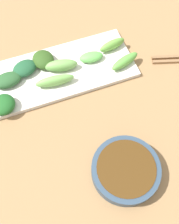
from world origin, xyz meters
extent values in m
cube|color=#926F47|center=(0.00, 0.00, 0.01)|extent=(2.10, 2.10, 0.02)
cylinder|color=#2F4357|center=(-0.16, -0.04, 0.04)|extent=(0.14, 0.14, 0.03)
cylinder|color=#452B0D|center=(-0.16, -0.04, 0.04)|extent=(0.12, 0.12, 0.02)
cube|color=silver|center=(0.13, 0.01, 0.03)|extent=(0.16, 0.37, 0.01)
ellipsoid|color=#61B851|center=(0.14, -0.07, 0.04)|extent=(0.04, 0.06, 0.02)
ellipsoid|color=#70AF53|center=(0.10, 0.04, 0.05)|extent=(0.03, 0.10, 0.03)
ellipsoid|color=#6DA551|center=(0.14, 0.01, 0.05)|extent=(0.04, 0.09, 0.03)
ellipsoid|color=#1E5A22|center=(0.08, 0.17, 0.05)|extent=(0.07, 0.07, 0.03)
ellipsoid|color=#68A641|center=(0.15, -0.14, 0.05)|extent=(0.04, 0.08, 0.03)
ellipsoid|color=#5CA642|center=(0.10, -0.15, 0.04)|extent=(0.05, 0.09, 0.02)
ellipsoid|color=#1F512F|center=(0.16, 0.10, 0.04)|extent=(0.06, 0.07, 0.03)
ellipsoid|color=#29562B|center=(0.14, 0.14, 0.04)|extent=(0.05, 0.07, 0.02)
ellipsoid|color=#2D4E1C|center=(0.17, 0.04, 0.05)|extent=(0.07, 0.06, 0.03)
camera|label=1|loc=(-0.26, 0.08, 0.57)|focal=42.22mm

